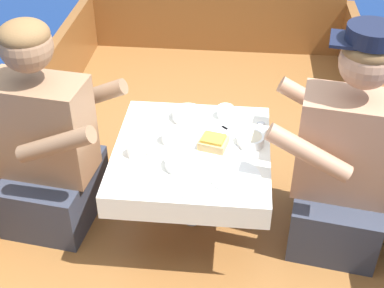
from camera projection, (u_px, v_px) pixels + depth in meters
The scene contains 19 objects.
ground_plane at pixel (191, 274), 2.64m from camera, with size 60.00×60.00×0.00m, color navy.
boat_deck at pixel (191, 251), 2.54m from camera, with size 1.87×3.70×0.34m, color brown.
bow_coaming at pixel (217, 20), 3.78m from camera, with size 1.75×0.06×0.45m, color brown.
cockpit_table at pixel (192, 157), 2.25m from camera, with size 0.65×0.69×0.42m.
person_port at pixel (47, 146), 2.29m from camera, with size 0.56×0.50×0.96m.
person_starboard at pixel (344, 163), 2.17m from camera, with size 0.57×0.51×0.99m.
plate_sandwich at pixel (213, 148), 2.21m from camera, with size 0.18×0.18×0.01m.
plate_bread at pixel (235, 176), 2.06m from camera, with size 0.20×0.20×0.01m.
sandwich at pixel (213, 142), 2.19m from camera, with size 0.13×0.12×0.05m.
bowl_port_near at pixel (182, 161), 2.11m from camera, with size 0.14×0.14×0.04m.
bowl_starboard_near at pixel (187, 114), 2.38m from camera, with size 0.14×0.14×0.04m.
bowl_center_far at pixel (250, 139), 2.23m from camera, with size 0.12×0.12×0.04m.
coffee_cup_port at pixel (226, 112), 2.39m from camera, with size 0.10×0.07×0.05m.
coffee_cup_starboard at pixel (137, 150), 2.16m from camera, with size 0.10×0.07×0.05m.
coffee_cup_center at pixel (171, 136), 2.24m from camera, with size 0.10×0.08×0.05m.
utensil_fork_port at pixel (233, 133), 2.30m from camera, with size 0.14×0.13×0.00m.
utensil_knife_port at pixel (174, 189), 2.00m from camera, with size 0.13×0.12×0.00m.
utensil_spoon_port at pixel (256, 128), 2.33m from camera, with size 0.10×0.15×0.01m.
utensil_spoon_starboard at pixel (238, 152), 2.19m from camera, with size 0.05×0.17×0.01m.
Camera 1 is at (0.17, -1.74, 2.08)m, focal length 50.00 mm.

